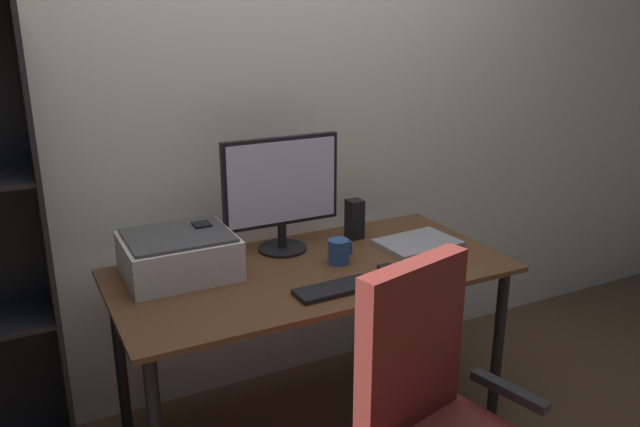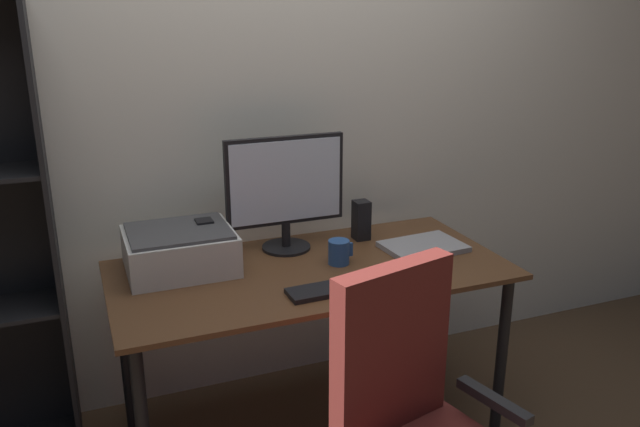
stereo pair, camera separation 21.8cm
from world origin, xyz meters
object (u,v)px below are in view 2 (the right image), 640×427
desk (311,288)px  printer (180,250)px  coffee_mug (339,252)px  mouse (388,274)px  speaker_left (205,240)px  speaker_right (361,220)px  keyboard (328,290)px  monitor (285,187)px  laptop (423,247)px

desk → printer: (-0.46, 0.17, 0.16)m
coffee_mug → printer: 0.61m
mouse → desk: bearing=136.3°
printer → speaker_left: bearing=25.0°
desk → coffee_mug: 0.18m
desk → speaker_right: (0.32, 0.22, 0.17)m
printer → speaker_right: bearing=3.7°
speaker_left → mouse: bearing=-35.4°
desk → printer: 0.52m
printer → keyboard: bearing=-41.5°
monitor → speaker_right: monitor is taller
speaker_right → printer: bearing=-176.3°
keyboard → coffee_mug: (0.14, 0.22, 0.04)m
mouse → laptop: mouse is taller
desk → keyboard: (-0.02, -0.22, 0.09)m
mouse → laptop: bearing=34.7°
monitor → speaker_right: size_ratio=2.88×
mouse → coffee_mug: 0.22m
speaker_left → printer: (-0.11, -0.05, -0.00)m
mouse → laptop: 0.34m
coffee_mug → printer: (-0.58, 0.17, 0.03)m
keyboard → speaker_right: (0.34, 0.44, 0.08)m
speaker_right → printer: (-0.78, -0.05, -0.00)m
coffee_mug → desk: bearing=177.7°
speaker_left → printer: speaker_left is taller
monitor → printer: monitor is taller
speaker_right → printer: 0.78m
mouse → coffee_mug: coffee_mug is taller
monitor → mouse: monitor is taller
keyboard → coffee_mug: size_ratio=2.94×
monitor → coffee_mug: bearing=-59.0°
monitor → keyboard: 0.52m
coffee_mug → mouse: bearing=-60.1°
laptop → speaker_right: (-0.19, 0.21, 0.07)m
mouse → speaker_right: size_ratio=0.56×
laptop → printer: (-0.97, 0.16, 0.07)m
coffee_mug → laptop: (0.38, 0.02, -0.04)m
keyboard → mouse: 0.25m
mouse → printer: (-0.69, 0.37, 0.06)m
keyboard → speaker_left: 0.56m
keyboard → printer: size_ratio=0.72×
monitor → keyboard: (0.00, -0.45, -0.26)m
desk → printer: printer is taller
coffee_mug → speaker_right: size_ratio=0.58×
laptop → speaker_left: (-0.86, 0.21, 0.07)m
keyboard → coffee_mug: coffee_mug is taller
mouse → speaker_left: speaker_left is taller
monitor → laptop: monitor is taller
keyboard → printer: printer is taller
monitor → desk: bearing=-84.8°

